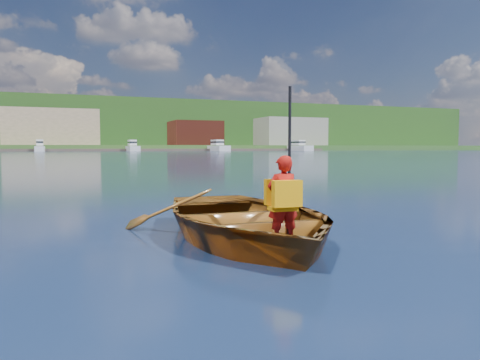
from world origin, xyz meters
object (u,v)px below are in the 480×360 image
at_px(rowboat, 245,219).
at_px(child_paddler, 283,199).
at_px(marina_yachts, 110,147).
at_px(dock, 100,150).

bearing_deg(rowboat, child_paddler, -82.57).
distance_m(rowboat, marina_yachts, 144.41).
xyz_separation_m(child_paddler, dock, (8.86, 149.50, -0.23)).
height_order(child_paddler, marina_yachts, marina_yachts).
bearing_deg(child_paddler, marina_yachts, 85.46).
relative_size(rowboat, child_paddler, 2.29).
xyz_separation_m(dock, marina_yachts, (2.63, -4.66, 0.95)).
bearing_deg(marina_yachts, rowboat, -94.61).
bearing_deg(dock, rowboat, -93.46).
xyz_separation_m(child_paddler, marina_yachts, (11.49, 144.84, 0.72)).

